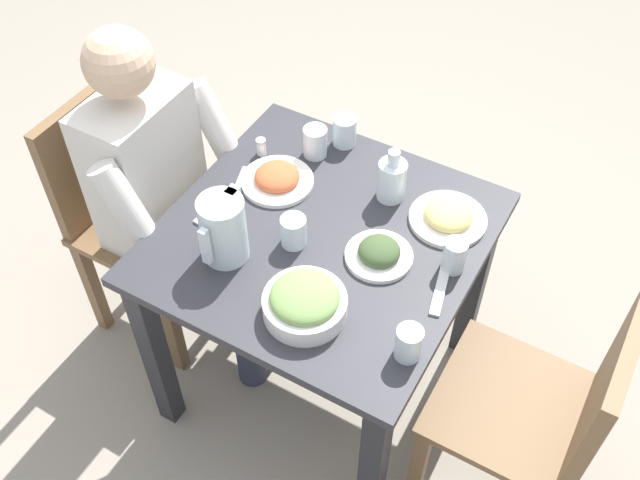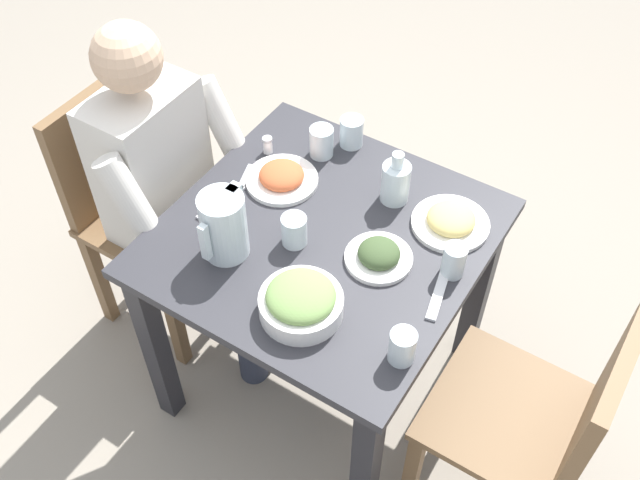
{
  "view_description": "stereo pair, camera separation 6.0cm",
  "coord_description": "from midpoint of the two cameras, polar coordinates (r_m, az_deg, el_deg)",
  "views": [
    {
      "loc": [
        1.15,
        0.65,
        2.19
      ],
      "look_at": [
        0.06,
        0.03,
        0.78
      ],
      "focal_mm": 41.16,
      "sensor_mm": 36.0,
      "label": 1
    },
    {
      "loc": [
        1.12,
        0.7,
        2.19
      ],
      "look_at": [
        0.06,
        0.03,
        0.78
      ],
      "focal_mm": 41.16,
      "sensor_mm": 36.0,
      "label": 2
    }
  ],
  "objects": [
    {
      "name": "water_glass_far_left",
      "position": [
        2.17,
        -1.17,
        7.62
      ],
      "size": [
        0.07,
        0.07,
        0.09
      ],
      "primitive_type": "cylinder",
      "color": "silver",
      "rests_on": "dining_table"
    },
    {
      "name": "chair_near",
      "position": [
        2.44,
        -15.32,
        2.55
      ],
      "size": [
        0.4,
        0.4,
        0.89
      ],
      "color": "brown",
      "rests_on": "ground_plane"
    },
    {
      "name": "water_pitcher",
      "position": [
        1.87,
        -8.44,
        0.82
      ],
      "size": [
        0.16,
        0.12,
        0.19
      ],
      "color": "silver",
      "rests_on": "dining_table"
    },
    {
      "name": "dining_table",
      "position": [
        2.07,
        -0.69,
        -2.05
      ],
      "size": [
        0.83,
        0.83,
        0.73
      ],
      "color": "#2D2D33",
      "rests_on": "ground_plane"
    },
    {
      "name": "plate_fries",
      "position": [
        2.01,
        9.1,
        1.82
      ],
      "size": [
        0.21,
        0.21,
        0.05
      ],
      "color": "white",
      "rests_on": "dining_table"
    },
    {
      "name": "salt_shaker",
      "position": [
        2.19,
        -5.38,
        7.23
      ],
      "size": [
        0.03,
        0.03,
        0.05
      ],
      "color": "white",
      "rests_on": "dining_table"
    },
    {
      "name": "chair_far",
      "position": [
        1.99,
        16.39,
        -12.68
      ],
      "size": [
        0.4,
        0.4,
        0.89
      ],
      "color": "brown",
      "rests_on": "ground_plane"
    },
    {
      "name": "fork_far",
      "position": [
        1.86,
        8.44,
        -3.82
      ],
      "size": [
        0.17,
        0.06,
        0.01
      ],
      "primitive_type": "cube",
      "rotation": [
        0.0,
        0.0,
        0.22
      ],
      "color": "silver",
      "rests_on": "dining_table"
    },
    {
      "name": "diner_near",
      "position": [
        2.23,
        -12.11,
        3.36
      ],
      "size": [
        0.48,
        0.53,
        1.19
      ],
      "color": "silver",
      "rests_on": "ground_plane"
    },
    {
      "name": "salad_bowl",
      "position": [
        1.77,
        -2.16,
        -4.86
      ],
      "size": [
        0.21,
        0.21,
        0.09
      ],
      "color": "white",
      "rests_on": "dining_table"
    },
    {
      "name": "oil_carafe",
      "position": [
        2.03,
        4.75,
        4.55
      ],
      "size": [
        0.08,
        0.08,
        0.16
      ],
      "color": "silver",
      "rests_on": "dining_table"
    },
    {
      "name": "plate_rice_curry",
      "position": [
        2.1,
        -4.16,
        4.79
      ],
      "size": [
        0.21,
        0.21,
        0.05
      ],
      "color": "white",
      "rests_on": "dining_table"
    },
    {
      "name": "water_glass_near_left",
      "position": [
        1.71,
        5.91,
        -8.0
      ],
      "size": [
        0.06,
        0.06,
        0.09
      ],
      "primitive_type": "cylinder",
      "color": "silver",
      "rests_on": "dining_table"
    },
    {
      "name": "knife_near",
      "position": [
        2.1,
        -7.29,
        3.92
      ],
      "size": [
        0.18,
        0.07,
        0.01
      ],
      "primitive_type": "cube",
      "rotation": [
        0.0,
        0.0,
        0.31
      ],
      "color": "silver",
      "rests_on": "dining_table"
    },
    {
      "name": "ground_plane",
      "position": [
        2.56,
        -0.57,
        -10.62
      ],
      "size": [
        8.0,
        8.0,
        0.0
      ],
      "primitive_type": "plane",
      "color": "gray"
    },
    {
      "name": "water_glass_near_right",
      "position": [
        2.2,
        1.14,
        8.45
      ],
      "size": [
        0.07,
        0.07,
        0.09
      ],
      "primitive_type": "cylinder",
      "color": "silver",
      "rests_on": "dining_table"
    },
    {
      "name": "plate_dolmas",
      "position": [
        1.9,
        3.73,
        -1.02
      ],
      "size": [
        0.18,
        0.18,
        0.06
      ],
      "color": "white",
      "rests_on": "dining_table"
    },
    {
      "name": "water_glass_center",
      "position": [
        1.92,
        -2.96,
        0.67
      ],
      "size": [
        0.07,
        0.07,
        0.09
      ],
      "primitive_type": "cylinder",
      "color": "silver",
      "rests_on": "dining_table"
    },
    {
      "name": "fork_near",
      "position": [
        2.06,
        -8.79,
        2.62
      ],
      "size": [
        0.17,
        0.05,
        0.01
      ],
      "primitive_type": "cube",
      "rotation": [
        0.0,
        0.0,
        -0.13
      ],
      "color": "silver",
      "rests_on": "dining_table"
    },
    {
      "name": "water_glass_far_right",
      "position": [
        1.88,
        9.51,
        -1.22
      ],
      "size": [
        0.06,
        0.06,
        0.09
      ],
      "primitive_type": "cylinder",
      "color": "silver",
      "rests_on": "dining_table"
    }
  ]
}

